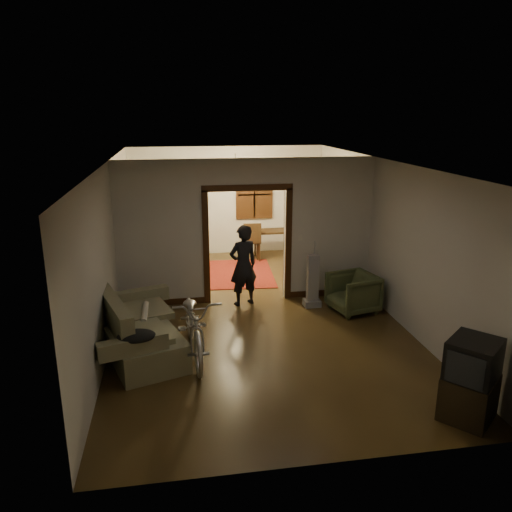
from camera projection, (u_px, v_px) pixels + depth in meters
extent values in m
cube|color=#342410|center=(253.00, 313.00, 9.37)|extent=(5.00, 8.50, 0.01)
cube|color=white|center=(253.00, 162.00, 8.59)|extent=(5.00, 8.50, 0.01)
cube|color=beige|center=(227.00, 201.00, 13.00)|extent=(5.00, 0.02, 2.80)
cube|color=beige|center=(110.00, 247.00, 8.58)|extent=(0.02, 8.50, 2.80)
cube|color=beige|center=(384.00, 235.00, 9.37)|extent=(0.02, 8.50, 2.80)
cube|color=beige|center=(247.00, 231.00, 9.69)|extent=(5.00, 0.14, 2.80)
cube|color=#341B0B|center=(247.00, 246.00, 9.77)|extent=(1.74, 0.20, 2.32)
cube|color=black|center=(254.00, 195.00, 13.03)|extent=(0.98, 0.06, 1.28)
sphere|color=#FFE0A5|center=(235.00, 172.00, 11.08)|extent=(0.24, 0.24, 0.24)
cube|color=silver|center=(300.00, 238.00, 9.82)|extent=(0.08, 0.01, 0.12)
cube|color=#646543|center=(138.00, 322.00, 7.74)|extent=(1.60, 2.33, 0.98)
cylinder|color=beige|center=(145.00, 312.00, 8.02)|extent=(0.10, 0.77, 0.10)
ellipsoid|color=black|center=(136.00, 336.00, 6.83)|extent=(0.52, 0.39, 0.15)
imported|color=silver|center=(194.00, 323.00, 7.61)|extent=(0.82, 2.04, 1.05)
imported|color=#424D2B|center=(353.00, 293.00, 9.35)|extent=(0.97, 0.96, 0.74)
cube|color=black|center=(468.00, 397.00, 6.09)|extent=(0.83, 0.82, 0.56)
cube|color=black|center=(473.00, 360.00, 5.95)|extent=(0.81, 0.80, 0.52)
cube|color=gray|center=(313.00, 281.00, 9.56)|extent=(0.38, 0.34, 1.04)
imported|color=black|center=(243.00, 265.00, 9.58)|extent=(0.67, 0.55, 1.59)
cube|color=#64110F|center=(237.00, 273.00, 11.63)|extent=(1.79, 2.27, 0.02)
cube|color=#29321E|center=(173.00, 221.00, 12.57)|extent=(1.00, 0.58, 1.98)
sphere|color=#1E5972|center=(171.00, 183.00, 12.31)|extent=(0.31, 0.31, 0.31)
cube|color=black|center=(273.00, 244.00, 12.82)|extent=(1.07, 0.77, 0.71)
cube|color=black|center=(251.00, 241.00, 12.57)|extent=(0.46, 0.46, 0.99)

